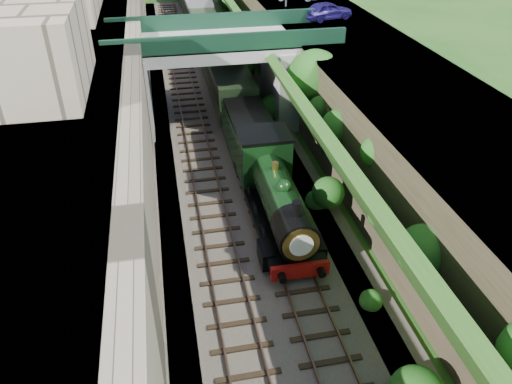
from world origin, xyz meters
name	(u,v)px	position (x,y,z in m)	size (l,w,h in m)	color
trackbed	(226,142)	(0.00, 20.00, 0.10)	(10.00, 90.00, 0.20)	#473F38
retaining_wall	(139,103)	(-5.50, 20.00, 3.50)	(1.00, 90.00, 7.00)	#756B56
street_plateau_left	(83,107)	(-9.00, 20.00, 3.50)	(6.00, 90.00, 7.00)	#262628
street_plateau_right	(359,91)	(9.50, 20.00, 3.12)	(8.00, 90.00, 6.25)	#262628
embankment_slope	(300,107)	(4.98, 19.06, 2.73)	(4.51, 90.00, 6.37)	#1E4714
track_left	(197,143)	(-2.00, 20.00, 0.25)	(2.50, 90.00, 0.20)	black
track_right	(243,139)	(1.20, 20.00, 0.25)	(2.50, 90.00, 0.20)	black
road_bridge	(229,67)	(0.94, 24.00, 4.08)	(16.00, 6.40, 7.25)	gray
building_near	(39,48)	(-9.50, 14.00, 9.00)	(4.00, 8.00, 4.00)	gray
tree	(315,79)	(5.91, 18.97, 4.65)	(3.60, 3.80, 6.60)	black
car_blue	(327,11)	(9.30, 27.35, 6.93)	(1.61, 4.00, 1.36)	navy
locomotive	(275,194)	(1.20, 10.11, 1.89)	(3.10, 10.23, 3.83)	black
tender	(249,137)	(1.20, 17.48, 1.62)	(2.70, 6.00, 3.05)	black
coach_front	(222,67)	(1.20, 30.08, 2.05)	(2.90, 18.00, 3.70)	black
coach_middle	(199,15)	(1.20, 48.88, 2.05)	(2.90, 18.00, 3.70)	black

